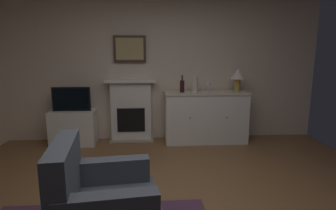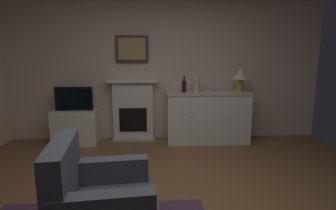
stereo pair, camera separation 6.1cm
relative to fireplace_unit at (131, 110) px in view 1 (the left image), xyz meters
name	(u,v)px [view 1 (the left image)]	position (x,y,z in m)	size (l,w,h in m)	color
wall_rear	(161,60)	(0.54, 0.13, 0.87)	(5.62, 0.06, 2.83)	beige
fireplace_unit	(131,110)	(0.00, 0.00, 0.00)	(0.87, 0.30, 1.10)	white
framed_picture	(130,49)	(0.00, 0.05, 1.07)	(0.55, 0.04, 0.45)	#473323
sideboard_cabinet	(206,117)	(1.30, -0.18, -0.10)	(1.44, 0.49, 0.89)	white
table_lamp	(238,75)	(1.84, -0.18, 0.62)	(0.26, 0.26, 0.40)	#B79338
wine_bottle	(182,86)	(0.88, -0.20, 0.45)	(0.08, 0.08, 0.29)	#331419
wine_glass_left	(203,85)	(1.23, -0.20, 0.46)	(0.07, 0.07, 0.16)	silver
wine_glass_center	(209,85)	(1.34, -0.22, 0.46)	(0.07, 0.07, 0.16)	silver
vase_decorative	(195,84)	(1.09, -0.23, 0.48)	(0.11, 0.11, 0.28)	beige
tv_cabinet	(74,127)	(-0.98, -0.16, -0.25)	(0.75, 0.42, 0.59)	white
tv_set	(71,99)	(-0.98, -0.19, 0.24)	(0.62, 0.07, 0.40)	black
armchair	(101,205)	(-0.08, -2.81, -0.17)	(0.89, 0.86, 0.92)	#474C56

